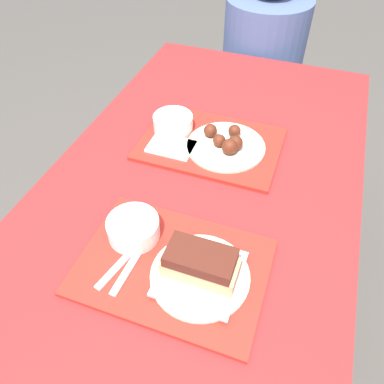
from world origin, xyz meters
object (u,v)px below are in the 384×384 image
at_px(tray_far, 211,144).
at_px(wings_plate_far, 226,143).
at_px(tray_near, 173,267).
at_px(bowl_coleslaw_far, 173,122).
at_px(bowl_coleslaw_near, 133,227).
at_px(brisket_sandwich_plate, 200,268).
at_px(person_seated_across, 263,48).

bearing_deg(tray_far, wings_plate_far, -7.61).
distance_m(tray_near, wings_plate_far, 0.44).
xyz_separation_m(tray_far, bowl_coleslaw_far, (-0.13, 0.02, 0.03)).
height_order(tray_near, bowl_coleslaw_near, bowl_coleslaw_near).
relative_size(brisket_sandwich_plate, bowl_coleslaw_far, 1.76).
distance_m(tray_near, tray_far, 0.45).
xyz_separation_m(tray_far, brisket_sandwich_plate, (0.12, -0.46, 0.04)).
relative_size(brisket_sandwich_plate, wings_plate_far, 0.92).
height_order(tray_near, wings_plate_far, wings_plate_far).
bearing_deg(tray_far, tray_near, -83.16).
bearing_deg(bowl_coleslaw_near, wings_plate_far, 73.81).
relative_size(tray_near, person_seated_across, 0.59).
bearing_deg(wings_plate_far, person_seated_across, 93.90).
relative_size(tray_far, wings_plate_far, 1.77).
distance_m(tray_near, person_seated_across, 1.30).
bearing_deg(bowl_coleslaw_near, person_seated_across, 87.42).
relative_size(tray_far, brisket_sandwich_plate, 1.92).
bearing_deg(person_seated_across, tray_far, -89.46).
relative_size(tray_near, wings_plate_far, 1.77).
bearing_deg(wings_plate_far, bowl_coleslaw_near, -106.19).
bearing_deg(bowl_coleslaw_far, wings_plate_far, -9.26).
relative_size(tray_far, person_seated_across, 0.59).
height_order(bowl_coleslaw_near, brisket_sandwich_plate, brisket_sandwich_plate).
relative_size(bowl_coleslaw_far, person_seated_across, 0.17).
bearing_deg(bowl_coleslaw_near, bowl_coleslaw_far, 99.18).
distance_m(wings_plate_far, person_seated_across, 0.86).
distance_m(tray_far, person_seated_across, 0.85).
xyz_separation_m(tray_near, bowl_coleslaw_far, (-0.19, 0.47, 0.03)).
xyz_separation_m(tray_near, wings_plate_far, (-0.00, 0.44, 0.02)).
bearing_deg(wings_plate_far, tray_near, -89.50).
distance_m(tray_far, wings_plate_far, 0.05).
relative_size(bowl_coleslaw_far, wings_plate_far, 0.52).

